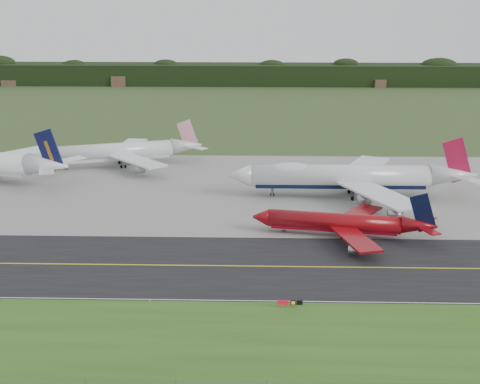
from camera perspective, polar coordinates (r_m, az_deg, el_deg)
name	(u,v)px	position (r m, az deg, el deg)	size (l,w,h in m)	color
ground	(294,259)	(135.56, 4.61, -5.71)	(600.00, 600.00, 0.00)	#2E4620
grass_verge	(305,346)	(104.03, 5.57, -12.98)	(400.00, 30.00, 0.01)	#305619
taxiway	(295,267)	(131.87, 4.70, -6.36)	(400.00, 32.00, 0.02)	black
apron	(285,189)	(183.77, 3.84, 0.29)	(400.00, 78.00, 0.01)	gray
taxiway_centreline	(295,266)	(131.86, 4.70, -6.35)	(400.00, 0.40, 0.00)	yellow
taxiway_edge_line	(299,301)	(117.74, 5.08, -9.27)	(400.00, 0.25, 0.00)	silver
horizon_treeline	(271,76)	(401.83, 2.70, 9.90)	(700.00, 25.00, 12.00)	black
jet_ba_747	(349,177)	(176.73, 9.27, 1.31)	(64.50, 53.62, 16.27)	silver
jet_red_737	(344,223)	(148.43, 8.87, -2.63)	(40.21, 32.43, 10.87)	maroon
jet_star_tail	(121,152)	(210.15, -10.12, 3.40)	(50.47, 41.10, 13.63)	silver
taxiway_sign	(290,303)	(114.87, 4.27, -9.39)	(4.31, 0.17, 1.44)	slate
edge_marker_left	(150,301)	(118.00, -7.70, -9.18)	(0.16, 0.16, 0.50)	yellow
edge_marker_center	(296,303)	(116.71, 4.83, -9.39)	(0.16, 0.16, 0.50)	yellow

